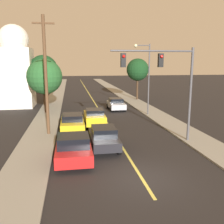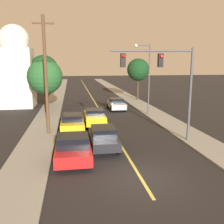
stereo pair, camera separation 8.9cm
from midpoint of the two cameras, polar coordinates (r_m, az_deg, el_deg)
ground_plane at (r=12.75m, az=6.64°, el=-14.90°), size 200.00×200.00×0.00m
road_surface at (r=47.43m, az=-5.45°, el=4.35°), size 9.05×80.00×0.01m
sidewalk_left at (r=47.37m, az=-12.45°, el=4.20°), size 2.50×80.00×0.12m
sidewalk_right at (r=48.17m, az=1.44°, el=4.57°), size 2.50×80.00×0.12m
car_near_lane_front at (r=16.50m, az=-2.07°, el=-5.77°), size 1.84×4.06×1.50m
car_near_lane_second at (r=22.52m, az=-4.13°, el=-1.13°), size 1.86×3.81×1.53m
car_outer_lane_front at (r=14.62m, az=-8.96°, el=-8.17°), size 2.11×3.86×1.57m
car_outer_lane_second at (r=20.46m, az=-9.16°, el=-2.51°), size 1.94×4.17×1.55m
car_far_oncoming at (r=30.08m, az=0.84°, el=1.85°), size 1.88×3.90×1.40m
traffic_signal_mast at (r=17.42m, az=12.15°, el=8.32°), size 5.75×0.42×6.49m
streetlamp_right at (r=26.70m, az=7.56°, el=9.43°), size 1.74×0.36×7.39m
utility_pole_left at (r=19.59m, az=-15.03°, el=8.29°), size 1.60×0.24×8.89m
tree_left_near at (r=33.84m, az=-15.48°, el=9.34°), size 3.63×3.63×6.48m
tree_left_far at (r=28.55m, az=-15.25°, el=7.77°), size 3.85×3.85×5.91m
tree_right_near at (r=37.89m, az=5.81°, el=9.57°), size 3.30×3.30×6.12m
domed_building_left at (r=34.12m, az=-21.26°, el=9.51°), size 4.10×4.10×10.24m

